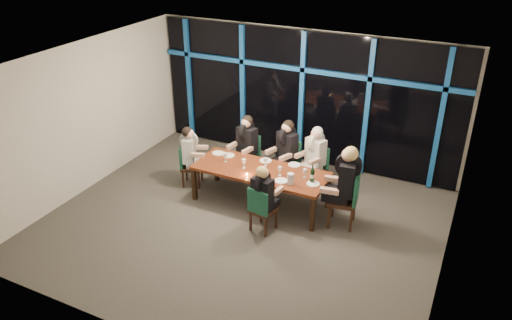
# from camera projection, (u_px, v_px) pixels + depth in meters

# --- Properties ---
(room) EXTENTS (7.04, 7.00, 3.02)m
(room) POSITION_uv_depth(u_px,v_px,m) (240.00, 123.00, 8.32)
(room) COLOR #4E4A45
(room) RESTS_ON ground
(window_wall) EXTENTS (6.86, 0.43, 2.94)m
(window_wall) POSITION_uv_depth(u_px,v_px,m) (303.00, 96.00, 10.89)
(window_wall) COLOR black
(window_wall) RESTS_ON ground
(dining_table) EXTENTS (2.60, 1.00, 0.75)m
(dining_table) POSITION_uv_depth(u_px,v_px,m) (261.00, 173.00, 9.58)
(dining_table) COLOR maroon
(dining_table) RESTS_ON ground
(chair_far_left) EXTENTS (0.53, 0.53, 0.97)m
(chair_far_left) POSITION_uv_depth(u_px,v_px,m) (248.00, 154.00, 10.63)
(chair_far_left) COLOR black
(chair_far_left) RESTS_ON ground
(chair_far_mid) EXTENTS (0.60, 0.60, 0.99)m
(chair_far_mid) POSITION_uv_depth(u_px,v_px,m) (288.00, 160.00, 10.35)
(chair_far_mid) COLOR black
(chair_far_mid) RESTS_ON ground
(chair_far_right) EXTENTS (0.58, 0.58, 0.95)m
(chair_far_right) POSITION_uv_depth(u_px,v_px,m) (316.00, 165.00, 10.19)
(chair_far_right) COLOR black
(chair_far_right) RESTS_ON ground
(chair_end_left) EXTENTS (0.53, 0.53, 0.89)m
(chair_end_left) POSITION_uv_depth(u_px,v_px,m) (188.00, 163.00, 10.34)
(chair_end_left) COLOR black
(chair_end_left) RESTS_ON ground
(chair_end_right) EXTENTS (0.57, 0.57, 1.08)m
(chair_end_right) POSITION_uv_depth(u_px,v_px,m) (349.00, 197.00, 8.94)
(chair_end_right) COLOR black
(chair_end_right) RESTS_ON ground
(chair_near_mid) EXTENTS (0.48, 0.48, 0.89)m
(chair_near_mid) POSITION_uv_depth(u_px,v_px,m) (261.00, 208.00, 8.80)
(chair_near_mid) COLOR black
(chair_near_mid) RESTS_ON ground
(diner_far_left) EXTENTS (0.53, 0.65, 0.95)m
(diner_far_left) POSITION_uv_depth(u_px,v_px,m) (246.00, 139.00, 10.39)
(diner_far_left) COLOR black
(diner_far_left) RESTS_ON ground
(diner_far_mid) EXTENTS (0.61, 0.68, 0.96)m
(diner_far_mid) POSITION_uv_depth(u_px,v_px,m) (286.00, 144.00, 10.12)
(diner_far_mid) COLOR black
(diner_far_mid) RESTS_ON ground
(diner_far_right) EXTENTS (0.59, 0.65, 0.92)m
(diner_far_right) POSITION_uv_depth(u_px,v_px,m) (315.00, 150.00, 9.97)
(diner_far_right) COLOR silver
(diner_far_right) RESTS_ON ground
(diner_end_left) EXTENTS (0.61, 0.55, 0.87)m
(diner_end_left) POSITION_uv_depth(u_px,v_px,m) (191.00, 148.00, 10.17)
(diner_end_left) COLOR black
(diner_end_left) RESTS_ON ground
(diner_end_right) EXTENTS (0.71, 0.58, 1.06)m
(diner_end_right) POSITION_uv_depth(u_px,v_px,m) (345.00, 175.00, 8.77)
(diner_end_right) COLOR black
(diner_end_right) RESTS_ON ground
(diner_near_mid) EXTENTS (0.48, 0.59, 0.87)m
(diner_near_mid) POSITION_uv_depth(u_px,v_px,m) (264.00, 189.00, 8.69)
(diner_near_mid) COLOR black
(diner_near_mid) RESTS_ON ground
(plate_far_left) EXTENTS (0.24, 0.24, 0.01)m
(plate_far_left) POSITION_uv_depth(u_px,v_px,m) (229.00, 155.00, 10.07)
(plate_far_left) COLOR white
(plate_far_left) RESTS_ON dining_table
(plate_far_mid) EXTENTS (0.24, 0.24, 0.01)m
(plate_far_mid) POSITION_uv_depth(u_px,v_px,m) (266.00, 161.00, 9.87)
(plate_far_mid) COLOR white
(plate_far_mid) RESTS_ON dining_table
(plate_far_right) EXTENTS (0.24, 0.24, 0.01)m
(plate_far_right) POSITION_uv_depth(u_px,v_px,m) (294.00, 165.00, 9.71)
(plate_far_right) COLOR white
(plate_far_right) RESTS_ON dining_table
(plate_end_left) EXTENTS (0.24, 0.24, 0.01)m
(plate_end_left) POSITION_uv_depth(u_px,v_px,m) (218.00, 153.00, 10.17)
(plate_end_left) COLOR white
(plate_end_left) RESTS_ON dining_table
(plate_end_right) EXTENTS (0.24, 0.24, 0.01)m
(plate_end_right) POSITION_uv_depth(u_px,v_px,m) (313.00, 184.00, 9.04)
(plate_end_right) COLOR white
(plate_end_right) RESTS_ON dining_table
(plate_near_mid) EXTENTS (0.24, 0.24, 0.01)m
(plate_near_mid) POSITION_uv_depth(u_px,v_px,m) (281.00, 181.00, 9.15)
(plate_near_mid) COLOR white
(plate_near_mid) RESTS_ON dining_table
(wine_bottle) EXTENTS (0.08, 0.08, 0.36)m
(wine_bottle) POSITION_uv_depth(u_px,v_px,m) (312.00, 176.00, 9.05)
(wine_bottle) COLOR black
(wine_bottle) RESTS_ON dining_table
(water_pitcher) EXTENTS (0.13, 0.12, 0.21)m
(water_pitcher) POSITION_uv_depth(u_px,v_px,m) (290.00, 179.00, 9.01)
(water_pitcher) COLOR silver
(water_pitcher) RESTS_ON dining_table
(tea_light) EXTENTS (0.05, 0.05, 0.03)m
(tea_light) POSITION_uv_depth(u_px,v_px,m) (247.00, 174.00, 9.35)
(tea_light) COLOR #FF9D4C
(tea_light) RESTS_ON dining_table
(wine_glass_a) EXTENTS (0.07, 0.07, 0.19)m
(wine_glass_a) POSITION_uv_depth(u_px,v_px,m) (244.00, 161.00, 9.54)
(wine_glass_a) COLOR silver
(wine_glass_a) RESTS_ON dining_table
(wine_glass_b) EXTENTS (0.06, 0.06, 0.17)m
(wine_glass_b) POSITION_uv_depth(u_px,v_px,m) (266.00, 160.00, 9.64)
(wine_glass_b) COLOR silver
(wine_glass_b) RESTS_ON dining_table
(wine_glass_c) EXTENTS (0.07, 0.07, 0.18)m
(wine_glass_c) POSITION_uv_depth(u_px,v_px,m) (280.00, 169.00, 9.29)
(wine_glass_c) COLOR silver
(wine_glass_c) RESTS_ON dining_table
(wine_glass_d) EXTENTS (0.07, 0.07, 0.19)m
(wine_glass_d) POSITION_uv_depth(u_px,v_px,m) (225.00, 155.00, 9.78)
(wine_glass_d) COLOR silver
(wine_glass_d) RESTS_ON dining_table
(wine_glass_e) EXTENTS (0.07, 0.07, 0.17)m
(wine_glass_e) POSITION_uv_depth(u_px,v_px,m) (305.00, 171.00, 9.22)
(wine_glass_e) COLOR white
(wine_glass_e) RESTS_ON dining_table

